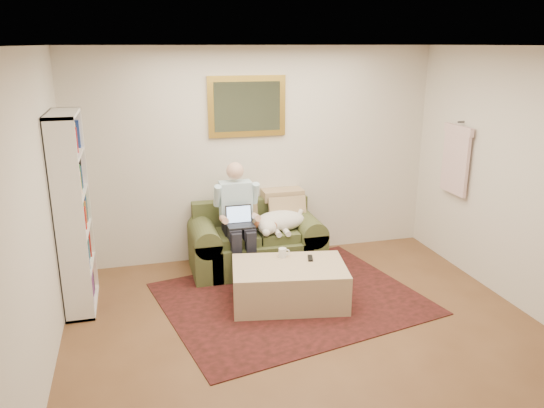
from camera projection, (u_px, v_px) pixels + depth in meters
name	position (u px, v px, depth m)	size (l,w,h in m)	color
room_shell	(315.00, 204.00, 4.54)	(4.51, 5.00, 2.61)	brown
rug	(291.00, 298.00, 5.67)	(2.60, 2.08, 0.01)	black
sofa	(256.00, 246.00, 6.40)	(1.56, 0.79, 0.94)	brown
seated_man	(239.00, 221.00, 6.09)	(0.52, 0.74, 1.32)	#8CC7D8
laptop	(240.00, 220.00, 6.03)	(0.30, 0.24, 0.22)	black
sleeping_dog	(280.00, 221.00, 6.30)	(0.64, 0.40, 0.24)	white
ottoman	(289.00, 284.00, 5.52)	(1.16, 0.74, 0.42)	#CAAD87
coffee_mug	(282.00, 253.00, 5.66)	(0.08, 0.08, 0.10)	white
tv_remote	(310.00, 258.00, 5.62)	(0.05, 0.15, 0.02)	black
bookshelf	(73.00, 213.00, 5.26)	(0.28, 0.80, 2.00)	white
wall_mirror	(247.00, 106.00, 6.30)	(0.94, 0.04, 0.72)	gold
hanging_shirt	(456.00, 156.00, 6.22)	(0.06, 0.52, 0.90)	beige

